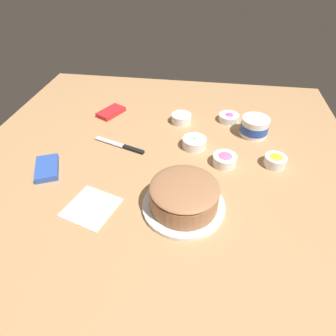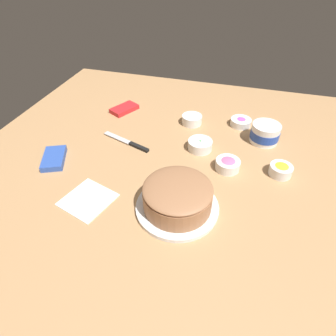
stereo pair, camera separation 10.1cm
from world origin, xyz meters
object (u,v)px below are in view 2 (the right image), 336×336
Objects in this scene: frosting_tub at (265,133)px; frosted_cake at (177,198)px; sprinkle_bowl_green at (200,145)px; sprinkle_bowl_pink at (228,164)px; candy_box_lower at (124,109)px; candy_box_upper at (54,158)px; sprinkle_bowl_blue at (192,119)px; sprinkle_bowl_yellow at (281,170)px; paper_napkin at (88,199)px; sprinkle_bowl_rainbow at (241,122)px; spreading_knife at (130,143)px.

frosted_cake is at bearing 151.21° from frosting_tub.
sprinkle_bowl_pink is at bearing -127.67° from sprinkle_bowl_green.
candy_box_upper is at bearing -166.01° from candy_box_lower.
sprinkle_bowl_pink is at bearing -102.30° from candy_box_upper.
sprinkle_bowl_blue is 0.62m from candy_box_upper.
sprinkle_bowl_pink is 0.15m from sprinkle_bowl_green.
frosting_tub is at bearing -62.48° from sprinkle_bowl_green.
sprinkle_bowl_pink is (0.24, -0.13, -0.03)m from frosted_cake.
sprinkle_bowl_yellow is 0.55× the size of paper_napkin.
sprinkle_bowl_yellow is 0.62× the size of candy_box_lower.
sprinkle_bowl_green is at bearing 76.69° from sprinkle_bowl_yellow.
frosting_tub is 0.21m from sprinkle_bowl_yellow.
sprinkle_bowl_blue is at bearing -21.95° from paper_napkin.
sprinkle_bowl_yellow reaches higher than sprinkle_bowl_rainbow.
sprinkle_bowl_rainbow reaches higher than candy_box_upper.
frosted_cake reaches higher than sprinkle_bowl_yellow.
sprinkle_bowl_rainbow is 0.95× the size of sprinkle_bowl_green.
sprinkle_bowl_blue is 0.61m from paper_napkin.
candy_box_upper is (-0.46, 0.67, -0.01)m from sprinkle_bowl_rainbow.
sprinkle_bowl_pink reaches higher than spreading_knife.
sprinkle_bowl_yellow is 0.69m from paper_napkin.
spreading_knife is at bearing -2.76° from paper_napkin.
frosting_tub is 0.86× the size of candy_box_upper.
sprinkle_bowl_green reaches higher than spreading_knife.
sprinkle_bowl_green is at bearing -1.41° from frosted_cake.
frosted_cake is 2.24× the size of frosting_tub.
sprinkle_bowl_green is (-0.13, 0.25, -0.02)m from frosting_tub.
frosted_cake is 0.28m from sprinkle_bowl_pink.
sprinkle_bowl_green is at bearing -80.67° from spreading_knife.
spreading_knife is 2.81× the size of sprinkle_bowl_yellow.
frosted_cake is 0.30m from paper_napkin.
frosting_tub is 0.26m from sprinkle_bowl_pink.
sprinkle_bowl_pink and sprinkle_bowl_yellow have the same top height.
frosted_cake is 2.71× the size of sprinkle_bowl_green.
sprinkle_bowl_yellow is at bearing -63.30° from paper_napkin.
frosted_cake is 3.25× the size of sprinkle_bowl_yellow.
candy_box_lower is (0.08, 0.67, -0.03)m from frosting_tub.
spreading_knife is at bearing 137.61° from sprinkle_bowl_blue.
candy_box_lower is at bearing 92.06° from sprinkle_bowl_rainbow.
sprinkle_bowl_blue is 1.12× the size of sprinkle_bowl_yellow.
sprinkle_bowl_yellow reaches higher than spreading_knife.
candy_box_lower is at bearing 36.83° from frosted_cake.
sprinkle_bowl_blue is at bearing -42.39° from spreading_knife.
sprinkle_bowl_green reaches higher than candy_box_upper.
frosted_cake is 0.53m from sprinkle_bowl_blue.
sprinkle_bowl_pink is 0.66m from candy_box_upper.
frosting_tub is 0.90× the size of candy_box_lower.
sprinkle_bowl_rainbow is at bearing -60.06° from candy_box_lower.
candy_box_upper is at bearing 55.82° from paper_napkin.
paper_napkin is (-0.51, 0.55, -0.04)m from frosting_tub.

